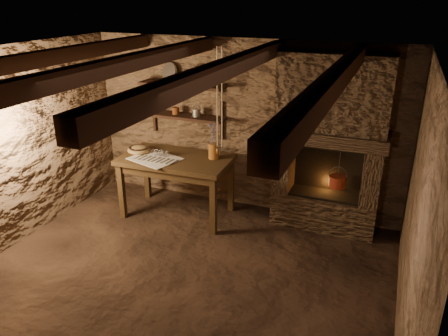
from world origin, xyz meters
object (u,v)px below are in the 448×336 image
at_px(stoneware_jug, 214,144).
at_px(red_pot, 338,181).
at_px(wooden_bowl, 139,150).
at_px(iron_stockpot, 193,78).
at_px(work_table, 177,184).

relative_size(stoneware_jug, red_pot, 0.91).
xyz_separation_m(stoneware_jug, wooden_bowl, (-1.07, -0.18, -0.17)).
height_order(stoneware_jug, iron_stockpot, iron_stockpot).
height_order(wooden_bowl, iron_stockpot, iron_stockpot).
relative_size(work_table, iron_stockpot, 6.60).
bearing_deg(wooden_bowl, red_pot, 8.28).
height_order(stoneware_jug, wooden_bowl, stoneware_jug).
relative_size(iron_stockpot, red_pot, 0.43).
height_order(wooden_bowl, red_pot, red_pot).
bearing_deg(iron_stockpot, stoneware_jug, -36.87).
relative_size(work_table, red_pot, 2.85).
bearing_deg(wooden_bowl, work_table, 2.30).
distance_m(work_table, iron_stockpot, 1.48).
relative_size(work_table, stoneware_jug, 3.13).
bearing_deg(red_pot, wooden_bowl, -171.72).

